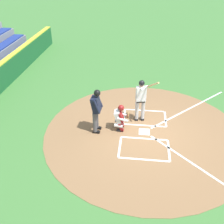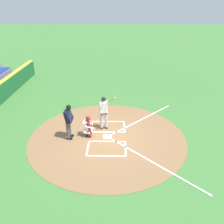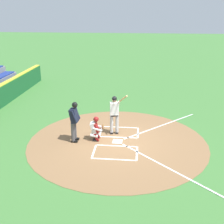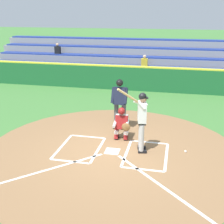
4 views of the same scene
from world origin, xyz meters
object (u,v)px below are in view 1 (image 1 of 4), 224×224
at_px(batter, 141,98).
at_px(plate_umpire, 96,108).
at_px(catcher, 120,117).
at_px(baseball, 136,103).

bearing_deg(batter, plate_umpire, -59.74).
distance_m(catcher, baseball, 2.24).
bearing_deg(plate_umpire, baseball, 147.87).
bearing_deg(catcher, batter, 133.55).
height_order(catcher, baseball, catcher).
relative_size(batter, catcher, 1.88).
bearing_deg(baseball, plate_umpire, -32.13).
bearing_deg(plate_umpire, catcher, 105.31).
bearing_deg(catcher, baseball, 165.16).
distance_m(batter, plate_umpire, 1.96).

